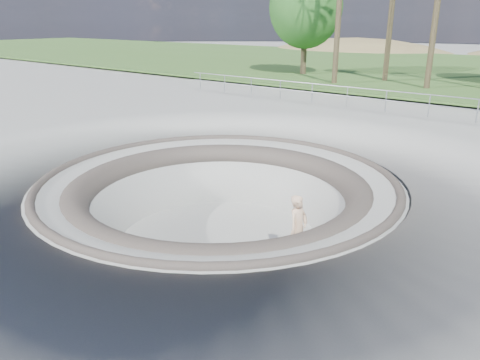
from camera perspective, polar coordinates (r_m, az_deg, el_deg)
The scene contains 6 objects.
ground at distance 13.41m, azimuth -2.64°, elevation 0.07°, with size 180.00×180.00×0.00m, color #A0A19B.
skate_bowl at distance 14.12m, azimuth -2.52°, elevation -6.96°, with size 14.00×14.00×4.10m.
safety_railing at distance 23.38m, azimuth 17.36°, elevation 9.19°, with size 25.00×0.06×1.03m.
skateboard at distance 12.97m, azimuth 6.89°, elevation -9.64°, with size 0.80×0.39×0.08m.
skater at distance 12.55m, azimuth 7.06°, elevation -5.88°, with size 0.67×0.44×1.84m, color beige.
bushy_tree_left at distance 37.51m, azimuth 8.02°, elevation 20.20°, with size 5.62×5.11×8.11m.
Camera 1 is at (8.40, -9.50, 4.37)m, focal length 35.00 mm.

